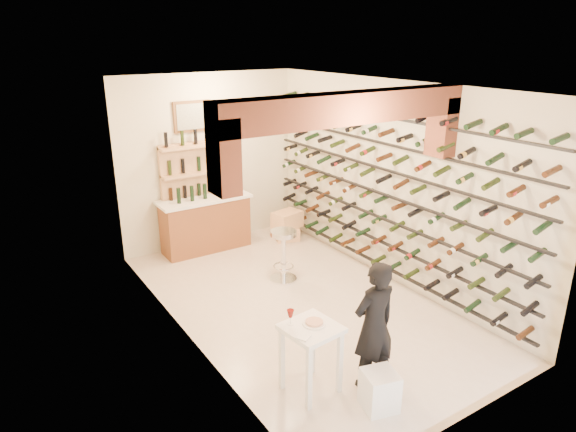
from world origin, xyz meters
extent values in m
plane|color=beige|center=(0.00, 0.00, 0.00)|extent=(6.00, 6.00, 0.00)
cube|color=beige|center=(0.00, 3.00, 1.60)|extent=(3.50, 0.02, 3.20)
cube|color=beige|center=(0.00, -3.00, 1.60)|extent=(3.50, 0.02, 3.20)
cube|color=beige|center=(-1.75, 0.00, 1.60)|extent=(0.02, 6.00, 3.20)
cube|color=beige|center=(1.75, 0.00, 1.60)|extent=(0.02, 6.00, 3.20)
cube|color=brown|center=(0.00, 0.00, 3.20)|extent=(3.50, 6.00, 0.02)
cube|color=#A45339|center=(0.00, -1.00, 3.02)|extent=(3.50, 0.35, 0.36)
cube|color=#A45339|center=(-1.63, -1.00, 2.65)|extent=(0.24, 0.35, 0.80)
cube|color=#A45339|center=(1.63, -1.00, 2.65)|extent=(0.24, 0.35, 0.80)
cube|color=black|center=(1.59, 0.00, 0.25)|extent=(0.06, 5.70, 0.03)
cube|color=black|center=(1.59, 0.00, 0.65)|extent=(0.06, 5.70, 0.03)
cube|color=black|center=(1.59, 0.00, 1.05)|extent=(0.06, 5.70, 0.03)
cube|color=black|center=(1.59, 0.00, 1.45)|extent=(0.06, 5.70, 0.03)
cube|color=black|center=(1.59, 0.00, 1.85)|extent=(0.06, 5.70, 0.03)
cube|color=black|center=(1.59, 0.00, 2.25)|extent=(0.06, 5.70, 0.03)
cube|color=black|center=(1.59, 0.00, 2.65)|extent=(0.06, 5.70, 0.03)
cube|color=brown|center=(-0.30, 2.65, 0.48)|extent=(1.60, 0.55, 0.96)
cube|color=white|center=(-0.30, 2.65, 0.98)|extent=(1.70, 0.62, 0.05)
cube|color=tan|center=(-0.30, 2.92, 1.00)|extent=(1.40, 0.10, 2.00)
cube|color=tan|center=(-0.30, 2.82, 0.45)|extent=(1.40, 0.28, 0.04)
cube|color=tan|center=(-0.30, 2.82, 0.95)|extent=(1.40, 0.28, 0.04)
cube|color=tan|center=(-0.30, 2.82, 1.45)|extent=(1.40, 0.28, 0.04)
cube|color=tan|center=(-0.30, 2.82, 1.95)|extent=(1.40, 0.28, 0.04)
cube|color=brown|center=(-0.30, 2.97, 2.45)|extent=(0.70, 0.04, 0.55)
cube|color=#99998C|center=(-0.30, 2.94, 2.45)|extent=(0.60, 0.01, 0.45)
cube|color=white|center=(-1.02, -1.73, 0.80)|extent=(0.63, 0.63, 0.05)
cube|color=white|center=(-1.22, -1.99, 0.38)|extent=(0.05, 0.05, 0.77)
cube|color=white|center=(-0.77, -1.94, 0.38)|extent=(0.05, 0.05, 0.77)
cube|color=white|center=(-1.27, -1.53, 0.38)|extent=(0.05, 0.05, 0.77)
cube|color=white|center=(-0.82, -1.48, 0.38)|extent=(0.05, 0.05, 0.77)
cylinder|color=white|center=(-0.96, -1.71, 0.83)|extent=(0.26, 0.26, 0.02)
cylinder|color=#BF7266|center=(-0.96, -1.71, 0.85)|extent=(0.20, 0.20, 0.02)
cube|color=white|center=(-1.21, -1.86, 0.83)|extent=(0.18, 0.18, 0.02)
cylinder|color=white|center=(-1.18, -1.57, 0.83)|extent=(0.08, 0.08, 0.00)
cylinder|color=white|center=(-1.18, -1.57, 0.88)|extent=(0.01, 0.01, 0.10)
cone|color=#570A07|center=(-1.18, -1.57, 0.96)|extent=(0.08, 0.08, 0.09)
cube|color=white|center=(-0.57, -2.38, 0.22)|extent=(0.43, 0.43, 0.44)
imported|color=black|center=(-0.37, -2.03, 0.77)|extent=(0.57, 0.37, 1.54)
cylinder|color=silver|center=(0.22, 0.77, 0.02)|extent=(0.45, 0.45, 0.03)
cylinder|color=silver|center=(0.22, 0.77, 0.41)|extent=(0.09, 0.09, 0.78)
cylinder|color=silver|center=(0.22, 0.77, 0.82)|extent=(0.42, 0.42, 0.08)
torus|color=silver|center=(0.22, 0.77, 0.25)|extent=(0.34, 0.34, 0.03)
cube|color=#E0AC7B|center=(1.21, 2.20, 0.13)|extent=(0.52, 0.44, 0.27)
cube|color=#E0AC7B|center=(1.21, 2.20, 0.43)|extent=(0.62, 0.49, 0.32)
camera|label=1|loc=(-3.88, -5.67, 3.82)|focal=31.99mm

